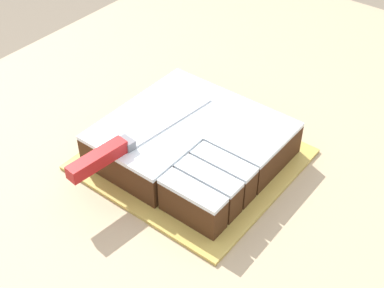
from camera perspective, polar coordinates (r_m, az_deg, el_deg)
The scene contains 3 objects.
cake_board at distance 0.90m, azimuth 0.00°, elevation -1.62°, with size 0.30×0.32×0.01m.
cake at distance 0.88m, azimuth -0.03°, elevation 0.14°, with size 0.25×0.27×0.06m.
knife at distance 0.82m, azimuth -8.18°, elevation -0.60°, with size 0.29×0.05×0.02m.
Camera 1 is at (-0.56, -0.39, 1.52)m, focal length 50.00 mm.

